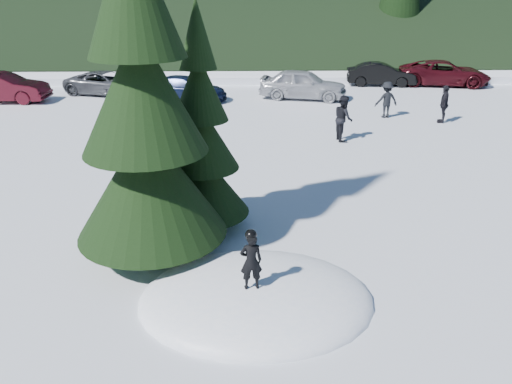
{
  "coord_description": "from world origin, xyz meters",
  "views": [
    {
      "loc": [
        -0.19,
        -7.98,
        5.56
      ],
      "look_at": [
        0.06,
        2.74,
        1.1
      ],
      "focal_mm": 35.0,
      "sensor_mm": 36.0,
      "label": 1
    }
  ],
  "objects_px": {
    "adult_0": "(343,118)",
    "adult_2": "(387,100)",
    "spruce_tall": "(143,108)",
    "adult_1": "(444,104)",
    "spruce_short": "(202,145)",
    "child_skier": "(251,261)",
    "car_4": "(303,84)",
    "car_2": "(106,83)",
    "car_1": "(2,88)",
    "car_3": "(186,89)",
    "car_5": "(381,74)",
    "car_6": "(444,73)"
  },
  "relations": [
    {
      "from": "adult_0",
      "to": "adult_2",
      "type": "xyz_separation_m",
      "value": [
        2.6,
        3.51,
        -0.06
      ]
    },
    {
      "from": "spruce_tall",
      "to": "adult_1",
      "type": "xyz_separation_m",
      "value": [
        10.62,
        11.33,
        -2.51
      ]
    },
    {
      "from": "spruce_short",
      "to": "child_skier",
      "type": "distance_m",
      "value": 3.81
    },
    {
      "from": "adult_2",
      "to": "car_4",
      "type": "distance_m",
      "value": 5.25
    },
    {
      "from": "car_2",
      "to": "car_1",
      "type": "bearing_deg",
      "value": 127.53
    },
    {
      "from": "spruce_short",
      "to": "car_3",
      "type": "relative_size",
      "value": 1.27
    },
    {
      "from": "spruce_tall",
      "to": "car_4",
      "type": "relative_size",
      "value": 1.91
    },
    {
      "from": "car_1",
      "to": "car_4",
      "type": "distance_m",
      "value": 15.37
    },
    {
      "from": "spruce_tall",
      "to": "car_1",
      "type": "bearing_deg",
      "value": 122.92
    },
    {
      "from": "adult_1",
      "to": "adult_2",
      "type": "xyz_separation_m",
      "value": [
        -2.25,
        0.93,
        -0.01
      ]
    },
    {
      "from": "spruce_short",
      "to": "car_2",
      "type": "height_order",
      "value": "spruce_short"
    },
    {
      "from": "spruce_tall",
      "to": "spruce_short",
      "type": "relative_size",
      "value": 1.6
    },
    {
      "from": "car_5",
      "to": "car_6",
      "type": "height_order",
      "value": "car_6"
    },
    {
      "from": "car_5",
      "to": "car_6",
      "type": "distance_m",
      "value": 3.76
    },
    {
      "from": "spruce_short",
      "to": "car_4",
      "type": "relative_size",
      "value": 1.19
    },
    {
      "from": "spruce_tall",
      "to": "car_1",
      "type": "relative_size",
      "value": 1.91
    },
    {
      "from": "spruce_tall",
      "to": "car_3",
      "type": "distance_m",
      "value": 16.33
    },
    {
      "from": "car_1",
      "to": "car_6",
      "type": "height_order",
      "value": "car_1"
    },
    {
      "from": "spruce_tall",
      "to": "car_6",
      "type": "xyz_separation_m",
      "value": [
        13.88,
        19.97,
        -2.6
      ]
    },
    {
      "from": "car_1",
      "to": "car_4",
      "type": "xyz_separation_m",
      "value": [
        15.36,
        0.45,
        0.02
      ]
    },
    {
      "from": "spruce_short",
      "to": "car_3",
      "type": "distance_m",
      "value": 14.88
    },
    {
      "from": "car_1",
      "to": "car_6",
      "type": "xyz_separation_m",
      "value": [
        24.17,
        4.08,
        -0.02
      ]
    },
    {
      "from": "child_skier",
      "to": "adult_1",
      "type": "height_order",
      "value": "adult_1"
    },
    {
      "from": "car_2",
      "to": "car_3",
      "type": "xyz_separation_m",
      "value": [
        4.52,
        -1.62,
        -0.01
      ]
    },
    {
      "from": "spruce_tall",
      "to": "car_6",
      "type": "distance_m",
      "value": 24.46
    },
    {
      "from": "car_2",
      "to": "car_6",
      "type": "relative_size",
      "value": 0.86
    },
    {
      "from": "car_3",
      "to": "car_6",
      "type": "relative_size",
      "value": 0.81
    },
    {
      "from": "car_3",
      "to": "car_6",
      "type": "bearing_deg",
      "value": -59.38
    },
    {
      "from": "adult_1",
      "to": "car_2",
      "type": "distance_m",
      "value": 17.33
    },
    {
      "from": "car_2",
      "to": "car_5",
      "type": "distance_m",
      "value": 15.79
    },
    {
      "from": "child_skier",
      "to": "adult_0",
      "type": "distance_m",
      "value": 11.44
    },
    {
      "from": "child_skier",
      "to": "car_3",
      "type": "distance_m",
      "value": 18.43
    },
    {
      "from": "adult_1",
      "to": "spruce_tall",
      "type": "bearing_deg",
      "value": -20.86
    },
    {
      "from": "spruce_tall",
      "to": "car_4",
      "type": "xyz_separation_m",
      "value": [
        5.08,
        16.34,
        -2.55
      ]
    },
    {
      "from": "adult_2",
      "to": "adult_0",
      "type": "bearing_deg",
      "value": 44.32
    },
    {
      "from": "spruce_short",
      "to": "car_2",
      "type": "bearing_deg",
      "value": 111.76
    },
    {
      "from": "car_3",
      "to": "car_4",
      "type": "height_order",
      "value": "car_4"
    },
    {
      "from": "adult_1",
      "to": "car_6",
      "type": "distance_m",
      "value": 9.24
    },
    {
      "from": "adult_0",
      "to": "car_2",
      "type": "distance_m",
      "value": 14.39
    },
    {
      "from": "child_skier",
      "to": "car_5",
      "type": "bearing_deg",
      "value": -117.28
    },
    {
      "from": "spruce_short",
      "to": "adult_1",
      "type": "relative_size",
      "value": 3.31
    },
    {
      "from": "adult_2",
      "to": "car_2",
      "type": "relative_size",
      "value": 0.36
    },
    {
      "from": "car_2",
      "to": "car_4",
      "type": "relative_size",
      "value": 0.99
    },
    {
      "from": "adult_0",
      "to": "car_5",
      "type": "relative_size",
      "value": 0.43
    },
    {
      "from": "child_skier",
      "to": "adult_2",
      "type": "distance_m",
      "value": 15.66
    },
    {
      "from": "adult_2",
      "to": "car_1",
      "type": "xyz_separation_m",
      "value": [
        -18.66,
        3.63,
        -0.06
      ]
    },
    {
      "from": "child_skier",
      "to": "adult_1",
      "type": "distance_m",
      "value": 15.89
    },
    {
      "from": "spruce_short",
      "to": "car_2",
      "type": "relative_size",
      "value": 1.21
    },
    {
      "from": "spruce_tall",
      "to": "adult_1",
      "type": "height_order",
      "value": "spruce_tall"
    },
    {
      "from": "adult_1",
      "to": "car_4",
      "type": "distance_m",
      "value": 7.48
    }
  ]
}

